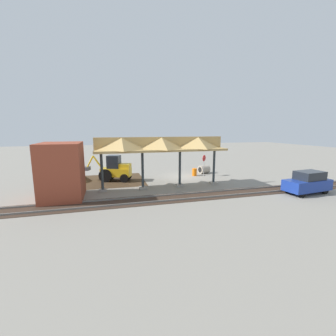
{
  "coord_description": "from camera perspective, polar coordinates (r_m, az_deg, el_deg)",
  "views": [
    {
      "loc": [
        8.81,
        25.0,
        5.61
      ],
      "look_at": [
        2.69,
        2.66,
        1.6
      ],
      "focal_mm": 24.0,
      "sensor_mm": 36.0,
      "label": 1
    }
  ],
  "objects": [
    {
      "name": "dirt_mound",
      "position": [
        26.2,
        -21.36,
        -3.23
      ],
      "size": [
        4.95,
        4.95,
        1.86
      ],
      "primitive_type": "cone",
      "color": "#42301E",
      "rests_on": "ground"
    },
    {
      "name": "backhoe",
      "position": [
        25.2,
        -13.39,
        -0.38
      ],
      "size": [
        5.26,
        2.94,
        2.82
      ],
      "color": "yellow",
      "rests_on": "ground"
    },
    {
      "name": "rail_tracks",
      "position": [
        19.98,
        11.61,
        -6.61
      ],
      "size": [
        60.0,
        2.58,
        0.15
      ],
      "color": "slate",
      "rests_on": "ground"
    },
    {
      "name": "traffic_barrel",
      "position": [
        27.59,
        6.73,
        -1.03
      ],
      "size": [
        0.56,
        0.56,
        0.9
      ],
      "primitive_type": "cylinder",
      "color": "orange",
      "rests_on": "ground"
    },
    {
      "name": "brick_utility_building",
      "position": [
        20.1,
        -25.32,
        -0.69
      ],
      "size": [
        3.13,
        3.99,
        4.55
      ],
      "primitive_type": "cube",
      "color": "brown",
      "rests_on": "ground"
    },
    {
      "name": "ground_plane",
      "position": [
        27.09,
        4.0,
        -2.15
      ],
      "size": [
        120.0,
        120.0,
        0.0
      ],
      "primitive_type": "plane",
      "color": "gray"
    },
    {
      "name": "stop_sign",
      "position": [
        27.35,
        9.14,
        1.79
      ],
      "size": [
        0.62,
        0.49,
        2.56
      ],
      "color": "gray",
      "rests_on": "ground"
    },
    {
      "name": "concrete_pipe",
      "position": [
        29.21,
        9.08,
        -0.33
      ],
      "size": [
        1.55,
        1.38,
        1.05
      ],
      "color": "#9E9384",
      "rests_on": "ground"
    },
    {
      "name": "dirt_work_zone",
      "position": [
        25.73,
        -17.23,
        -3.21
      ],
      "size": [
        9.8,
        7.0,
        0.01
      ],
      "primitive_type": "cube",
      "color": "#42301E",
      "rests_on": "ground"
    },
    {
      "name": "platform_canopy",
      "position": [
        21.33,
        -1.66,
        5.92
      ],
      "size": [
        12.27,
        3.2,
        4.9
      ],
      "color": "#9E998E",
      "rests_on": "ground"
    },
    {
      "name": "distant_parked_car",
      "position": [
        23.3,
        31.94,
        -3.14
      ],
      "size": [
        4.36,
        2.19,
        1.98
      ],
      "color": "navy",
      "rests_on": "ground"
    }
  ]
}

